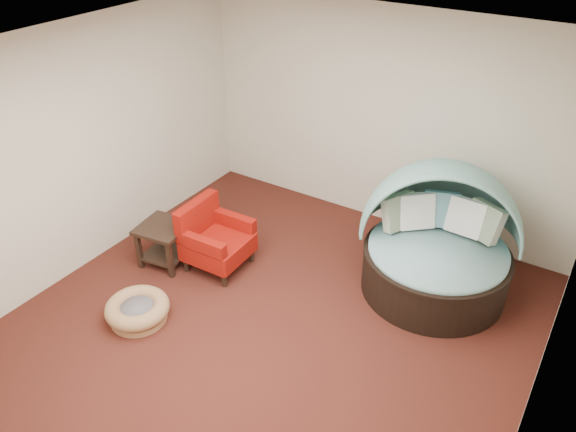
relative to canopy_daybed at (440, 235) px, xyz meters
The scene contains 10 objects.
floor 2.02m from the canopy_daybed, 128.24° to the right, with size 5.00×5.00×0.00m, color #4E1E16.
wall_back 1.71m from the canopy_daybed, 139.41° to the left, with size 5.00×5.00×0.00m, color beige.
wall_front 4.22m from the canopy_daybed, 106.41° to the right, with size 5.00×5.00×0.00m, color beige.
wall_left 4.03m from the canopy_daybed, 157.90° to the right, with size 5.00×5.00×0.00m, color beige.
wall_right 2.12m from the canopy_daybed, 48.42° to the right, with size 5.00×5.00×0.00m, color beige.
ceiling 2.85m from the canopy_daybed, 128.24° to the right, with size 5.00×5.00×0.00m, color white.
canopy_daybed is the anchor object (origin of this frame).
pet_basket 3.34m from the canopy_daybed, 137.29° to the right, with size 0.85×0.85×0.24m.
red_armchair 2.57m from the canopy_daybed, 156.05° to the right, with size 0.72×0.72×0.82m.
side_table 3.17m from the canopy_daybed, 155.31° to the right, with size 0.61×0.61×0.52m.
Camera 1 is at (2.50, -3.68, 4.09)m, focal length 35.00 mm.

